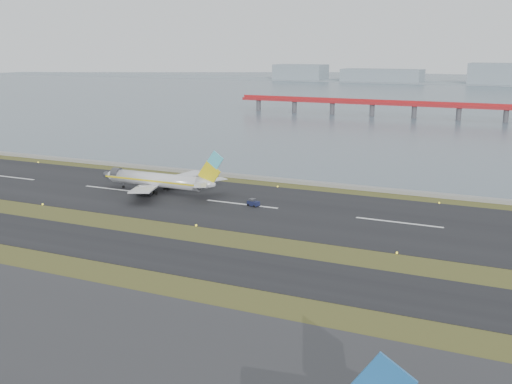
# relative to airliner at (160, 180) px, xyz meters

# --- Properties ---
(ground) EXTENTS (1000.00, 1000.00, 0.00)m
(ground) POSITION_rel_airliner_xyz_m (26.26, -32.37, -3.46)
(ground) COLOR #384318
(ground) RESTS_ON ground
(taxiway_strip) EXTENTS (1000.00, 18.00, 0.10)m
(taxiway_strip) POSITION_rel_airliner_xyz_m (26.26, -44.37, -3.41)
(taxiway_strip) COLOR black
(taxiway_strip) RESTS_ON ground
(runway_strip) EXTENTS (1000.00, 45.00, 0.10)m
(runway_strip) POSITION_rel_airliner_xyz_m (26.26, -2.37, -3.41)
(runway_strip) COLOR black
(runway_strip) RESTS_ON ground
(seawall) EXTENTS (1000.00, 2.50, 1.00)m
(seawall) POSITION_rel_airliner_xyz_m (26.26, 27.63, -2.96)
(seawall) COLOR gray
(seawall) RESTS_ON ground
(bay_water) EXTENTS (1400.00, 800.00, 1.30)m
(bay_water) POSITION_rel_airliner_xyz_m (26.26, 427.63, -3.46)
(bay_water) COLOR #495A69
(bay_water) RESTS_ON ground
(red_pier) EXTENTS (260.00, 5.00, 10.20)m
(red_pier) POSITION_rel_airliner_xyz_m (46.26, 217.63, 3.82)
(red_pier) COLOR #AF1E22
(red_pier) RESTS_ON ground
(far_shoreline) EXTENTS (1400.00, 80.00, 60.50)m
(far_shoreline) POSITION_rel_airliner_xyz_m (39.88, 587.63, 2.61)
(far_shoreline) COLOR gray
(far_shoreline) RESTS_ON ground
(airliner) EXTENTS (38.52, 32.89, 12.80)m
(airliner) POSITION_rel_airliner_xyz_m (0.00, 0.00, 0.00)
(airliner) COLOR silver
(airliner) RESTS_ON ground
(pushback_tug) EXTENTS (3.36, 2.52, 1.91)m
(pushback_tug) POSITION_rel_airliner_xyz_m (29.71, -2.89, -2.53)
(pushback_tug) COLOR #15193A
(pushback_tug) RESTS_ON ground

